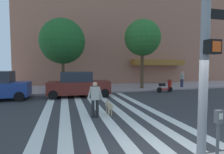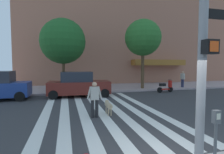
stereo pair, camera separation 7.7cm
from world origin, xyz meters
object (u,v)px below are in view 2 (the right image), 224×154
object	(u,v)px
parked_scooter	(165,87)
parking_meter_curbside	(216,134)
street_tree_nearest	(63,41)
street_tree_middle	(143,38)
traffic_light_pole	(206,9)
pedestrian_bystander	(183,78)
dog_on_leash	(108,105)
pedestrian_dog_walker	(95,97)
parked_car_behind_first	(79,85)

from	to	relation	value
parked_scooter	parking_meter_curbside	bearing A→B (deg)	-117.18
parked_scooter	street_tree_nearest	xyz separation A→B (m)	(-8.69, 2.94, 4.07)
parked_scooter	street_tree_middle	world-z (taller)	street_tree_middle
parking_meter_curbside	traffic_light_pole	bearing A→B (deg)	117.40
pedestrian_bystander	street_tree_nearest	bearing A→B (deg)	174.42
dog_on_leash	pedestrian_bystander	size ratio (longest dim) A/B	0.62
street_tree_nearest	dog_on_leash	xyz separation A→B (m)	(2.17, -8.47, -4.11)
street_tree_nearest	pedestrian_bystander	xyz separation A→B (m)	(11.77, -1.15, -3.48)
parking_meter_curbside	pedestrian_dog_walker	xyz separation A→B (m)	(-1.59, 5.16, -0.10)
traffic_light_pole	pedestrian_bystander	world-z (taller)	traffic_light_pole
parking_meter_curbside	street_tree_nearest	world-z (taller)	street_tree_nearest
parking_meter_curbside	dog_on_leash	bearing A→B (deg)	98.83
pedestrian_dog_walker	parked_scooter	bearing A→B (deg)	39.02
parking_meter_curbside	dog_on_leash	world-z (taller)	parking_meter_curbside
traffic_light_pole	pedestrian_dog_walker	distance (m)	5.76
parked_scooter	pedestrian_bystander	distance (m)	3.61
traffic_light_pole	dog_on_leash	xyz separation A→B (m)	(-0.74, 5.28, -3.08)
street_tree_nearest	pedestrian_dog_walker	xyz separation A→B (m)	(1.44, -8.82, -3.63)
parked_car_behind_first	pedestrian_dog_walker	xyz separation A→B (m)	(0.30, -5.71, 0.02)
parking_meter_curbside	dog_on_leash	size ratio (longest dim) A/B	1.33
street_tree_nearest	pedestrian_bystander	distance (m)	12.32
traffic_light_pole	pedestrian_dog_walker	bearing A→B (deg)	106.55
street_tree_nearest	pedestrian_dog_walker	size ratio (longest dim) A/B	3.93
parked_scooter	dog_on_leash	xyz separation A→B (m)	(-6.53, -5.53, -0.04)
parking_meter_curbside	pedestrian_dog_walker	world-z (taller)	pedestrian_dog_walker
pedestrian_dog_walker	dog_on_leash	world-z (taller)	pedestrian_dog_walker
traffic_light_pole	parking_meter_curbside	world-z (taller)	traffic_light_pole
street_tree_middle	pedestrian_bystander	bearing A→B (deg)	-4.91
traffic_light_pole	parked_car_behind_first	xyz separation A→B (m)	(-1.77, 10.64, -2.62)
parked_car_behind_first	street_tree_nearest	distance (m)	4.93
parking_meter_curbside	parked_scooter	bearing A→B (deg)	62.82
parked_scooter	pedestrian_dog_walker	bearing A→B (deg)	-140.98
parking_meter_curbside	parked_car_behind_first	world-z (taller)	parked_car_behind_first
parked_car_behind_first	pedestrian_dog_walker	bearing A→B (deg)	-86.99
parked_car_behind_first	street_tree_middle	xyz separation A→B (m)	(6.35, 2.33, 4.14)
street_tree_middle	street_tree_nearest	bearing A→B (deg)	174.03
street_tree_nearest	pedestrian_dog_walker	distance (m)	9.64
street_tree_nearest	parked_scooter	bearing A→B (deg)	-18.67
pedestrian_dog_walker	pedestrian_bystander	size ratio (longest dim) A/B	1.00
traffic_light_pole	street_tree_nearest	size ratio (longest dim) A/B	0.90
parked_car_behind_first	street_tree_nearest	size ratio (longest dim) A/B	0.73
dog_on_leash	street_tree_nearest	bearing A→B (deg)	104.34
street_tree_middle	parking_meter_curbside	bearing A→B (deg)	-108.67
dog_on_leash	parking_meter_curbside	bearing A→B (deg)	-81.17
traffic_light_pole	street_tree_nearest	bearing A→B (deg)	101.91
street_tree_middle	pedestrian_bystander	world-z (taller)	street_tree_middle
street_tree_nearest	parked_car_behind_first	bearing A→B (deg)	-69.94
traffic_light_pole	parking_meter_curbside	size ratio (longest dim) A/B	4.26
traffic_light_pole	parked_car_behind_first	world-z (taller)	traffic_light_pole
parked_scooter	dog_on_leash	world-z (taller)	parked_scooter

